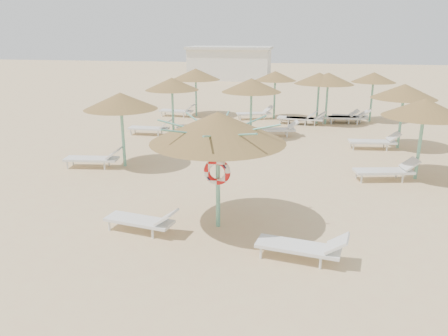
# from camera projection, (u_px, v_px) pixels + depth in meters

# --- Properties ---
(ground) EXTENTS (120.00, 120.00, 0.00)m
(ground) POSITION_uv_depth(u_px,v_px,m) (224.00, 231.00, 10.77)
(ground) COLOR tan
(ground) RESTS_ON ground
(main_palapa) EXTENTS (3.26, 3.26, 2.92)m
(main_palapa) POSITION_uv_depth(u_px,v_px,m) (218.00, 128.00, 10.29)
(main_palapa) COLOR #66B198
(main_palapa) RESTS_ON ground
(lounger_main_a) EXTENTS (1.91, 0.87, 0.67)m
(lounger_main_a) POSITION_uv_depth(u_px,v_px,m) (143.00, 220.00, 10.62)
(lounger_main_a) COLOR silver
(lounger_main_a) RESTS_ON ground
(lounger_main_b) EXTENTS (2.00, 0.88, 0.70)m
(lounger_main_b) POSITION_uv_depth(u_px,v_px,m) (304.00, 246.00, 9.29)
(lounger_main_b) COLOR silver
(lounger_main_b) RESTS_ON ground
(palapa_field) EXTENTS (19.27, 12.80, 2.72)m
(palapa_field) POSITION_uv_depth(u_px,v_px,m) (321.00, 88.00, 19.31)
(palapa_field) COLOR #66B198
(palapa_field) RESTS_ON ground
(service_hut) EXTENTS (8.40, 4.40, 3.25)m
(service_hut) POSITION_uv_depth(u_px,v_px,m) (230.00, 63.00, 44.15)
(service_hut) COLOR silver
(service_hut) RESTS_ON ground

